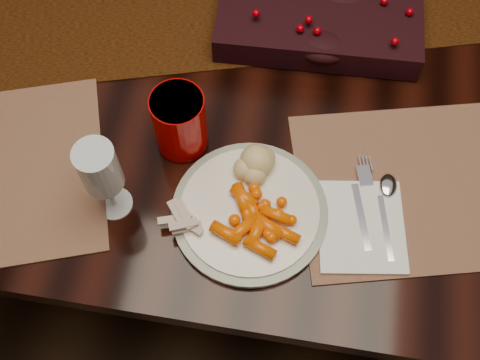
% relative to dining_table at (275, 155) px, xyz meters
% --- Properties ---
extents(floor, '(5.00, 5.00, 0.00)m').
position_rel_dining_table_xyz_m(floor, '(0.00, 0.00, -0.38)').
color(floor, black).
rests_on(floor, ground).
extents(dining_table, '(1.80, 1.00, 0.75)m').
position_rel_dining_table_xyz_m(dining_table, '(0.00, 0.00, 0.00)').
color(dining_table, black).
rests_on(dining_table, floor).
extents(centerpiece, '(0.37, 0.20, 0.07)m').
position_rel_dining_table_xyz_m(centerpiece, '(0.05, 0.06, 0.41)').
color(centerpiece, black).
rests_on(centerpiece, table_runner).
extents(placemat_main, '(0.46, 0.38, 0.00)m').
position_rel_dining_table_xyz_m(placemat_main, '(0.25, -0.23, 0.38)').
color(placemat_main, '#8C634E').
rests_on(placemat_main, dining_table).
extents(dinner_plate, '(0.31, 0.31, 0.01)m').
position_rel_dining_table_xyz_m(dinner_plate, '(-0.01, -0.32, 0.39)').
color(dinner_plate, white).
rests_on(dinner_plate, placemat_main).
extents(baby_carrots, '(0.14, 0.13, 0.02)m').
position_rel_dining_table_xyz_m(baby_carrots, '(-0.00, -0.35, 0.40)').
color(baby_carrots, '#ED5700').
rests_on(baby_carrots, dinner_plate).
extents(mashed_potatoes, '(0.11, 0.10, 0.05)m').
position_rel_dining_table_xyz_m(mashed_potatoes, '(-0.03, -0.25, 0.42)').
color(mashed_potatoes, '#EDE292').
rests_on(mashed_potatoes, dinner_plate).
extents(turkey_shreds, '(0.08, 0.07, 0.02)m').
position_rel_dining_table_xyz_m(turkey_shreds, '(-0.12, -0.36, 0.40)').
color(turkey_shreds, tan).
rests_on(turkey_shreds, dinner_plate).
extents(napkin, '(0.15, 0.17, 0.01)m').
position_rel_dining_table_xyz_m(napkin, '(0.16, -0.32, 0.38)').
color(napkin, white).
rests_on(napkin, placemat_main).
extents(fork, '(0.06, 0.14, 0.00)m').
position_rel_dining_table_xyz_m(fork, '(0.16, -0.28, 0.39)').
color(fork, silver).
rests_on(fork, napkin).
extents(spoon, '(0.06, 0.14, 0.00)m').
position_rel_dining_table_xyz_m(spoon, '(0.19, -0.29, 0.39)').
color(spoon, silver).
rests_on(spoon, napkin).
extents(red_cup, '(0.09, 0.09, 0.12)m').
position_rel_dining_table_xyz_m(red_cup, '(-0.14, -0.21, 0.44)').
color(red_cup, '#9D0100').
rests_on(red_cup, placemat_main).
extents(wine_glass, '(0.07, 0.07, 0.16)m').
position_rel_dining_table_xyz_m(wine_glass, '(-0.23, -0.34, 0.46)').
color(wine_glass, silver).
rests_on(wine_glass, dining_table).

